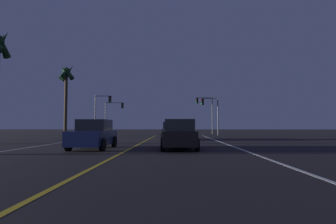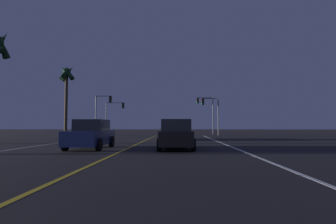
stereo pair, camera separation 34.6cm
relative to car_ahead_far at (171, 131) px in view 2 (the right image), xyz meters
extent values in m
cube|color=silver|center=(4.05, -11.33, -0.82)|extent=(0.16, 43.95, 0.01)
cube|color=silver|center=(-8.70, -11.33, -0.82)|extent=(0.16, 43.95, 0.01)
cube|color=gold|center=(-2.32, -11.33, -0.82)|extent=(0.16, 43.95, 0.01)
cylinder|color=black|center=(-0.90, 1.41, -0.48)|extent=(0.22, 0.68, 0.68)
cylinder|color=black|center=(0.90, 1.41, -0.48)|extent=(0.22, 0.68, 0.68)
cylinder|color=black|center=(-0.90, -1.29, -0.48)|extent=(0.22, 0.68, 0.68)
cylinder|color=black|center=(0.90, -1.29, -0.48)|extent=(0.22, 0.68, 0.68)
cube|color=#38383D|center=(0.00, 0.06, -0.16)|extent=(1.80, 4.30, 0.80)
cube|color=black|center=(0.00, -0.19, 0.56)|extent=(1.60, 2.10, 0.64)
cube|color=red|center=(-0.60, -2.04, -0.06)|extent=(0.24, 0.08, 0.16)
cube|color=red|center=(0.60, -2.04, -0.06)|extent=(0.24, 0.08, 0.16)
cylinder|color=black|center=(-0.34, -9.02, -0.48)|extent=(0.22, 0.68, 0.68)
cylinder|color=black|center=(1.46, -9.02, -0.48)|extent=(0.22, 0.68, 0.68)
cylinder|color=black|center=(-0.34, -11.72, -0.48)|extent=(0.22, 0.68, 0.68)
cylinder|color=black|center=(1.46, -11.72, -0.48)|extent=(0.22, 0.68, 0.68)
cube|color=black|center=(0.56, -10.37, -0.16)|extent=(1.80, 4.30, 0.80)
cube|color=black|center=(0.56, -10.62, 0.56)|extent=(1.60, 2.10, 0.64)
cube|color=red|center=(-0.04, -12.47, -0.06)|extent=(0.24, 0.08, 0.16)
cube|color=red|center=(1.16, -12.47, -0.06)|extent=(0.24, 0.08, 0.16)
cylinder|color=black|center=(-3.50, -11.86, -0.48)|extent=(0.22, 0.68, 0.68)
cylinder|color=black|center=(-5.30, -11.86, -0.48)|extent=(0.22, 0.68, 0.68)
cylinder|color=black|center=(-3.50, -9.16, -0.48)|extent=(0.22, 0.68, 0.68)
cylinder|color=black|center=(-5.30, -9.16, -0.48)|extent=(0.22, 0.68, 0.68)
cube|color=navy|center=(-4.40, -10.51, -0.16)|extent=(1.80, 4.30, 0.80)
cube|color=black|center=(-4.40, -10.26, 0.56)|extent=(1.60, 2.10, 0.64)
cube|color=red|center=(-3.80, -8.41, -0.06)|extent=(0.24, 0.08, 0.16)
cube|color=red|center=(-5.00, -8.41, -0.06)|extent=(0.24, 0.08, 0.16)
cylinder|color=#4C4C51|center=(6.19, 11.15, 1.75)|extent=(0.14, 0.14, 5.15)
cylinder|color=#4C4C51|center=(5.16, 11.15, 4.28)|extent=(2.06, 0.10, 0.10)
cube|color=black|center=(4.13, 11.15, 3.83)|extent=(0.28, 0.36, 0.90)
sphere|color=#3A0605|center=(3.97, 11.15, 4.13)|extent=(0.20, 0.20, 0.20)
sphere|color=#3C2706|center=(3.97, 11.15, 3.83)|extent=(0.20, 0.20, 0.20)
sphere|color=#19E059|center=(3.97, 11.15, 3.53)|extent=(0.20, 0.20, 0.20)
cylinder|color=#4C4C51|center=(-10.83, 11.15, 1.95)|extent=(0.14, 0.14, 5.55)
cylinder|color=#4C4C51|center=(-9.82, 11.15, 4.67)|extent=(2.02, 0.10, 0.10)
cube|color=black|center=(-8.81, 11.15, 4.22)|extent=(0.28, 0.36, 0.90)
sphere|color=#3A0605|center=(-8.65, 11.15, 4.52)|extent=(0.20, 0.20, 0.20)
sphere|color=#3C2706|center=(-8.65, 11.15, 4.22)|extent=(0.20, 0.20, 0.20)
sphere|color=#19E059|center=(-8.65, 11.15, 3.92)|extent=(0.20, 0.20, 0.20)
cylinder|color=#4C4C51|center=(6.19, 16.65, 2.10)|extent=(0.14, 0.14, 5.84)
cylinder|color=#4C4C51|center=(5.02, 16.65, 4.97)|extent=(2.35, 0.10, 0.10)
cube|color=black|center=(3.84, 16.65, 4.52)|extent=(0.28, 0.36, 0.90)
sphere|color=#3A0605|center=(3.68, 16.65, 4.82)|extent=(0.20, 0.20, 0.20)
sphere|color=#3C2706|center=(3.68, 16.65, 4.52)|extent=(0.20, 0.20, 0.20)
sphere|color=#19E059|center=(3.68, 16.65, 4.22)|extent=(0.20, 0.20, 0.20)
cylinder|color=#4C4C51|center=(-10.83, 16.65, 1.71)|extent=(0.14, 0.14, 5.07)
cylinder|color=#4C4C51|center=(-9.49, 16.65, 4.20)|extent=(2.69, 0.10, 0.10)
cube|color=black|center=(-8.15, 16.65, 3.75)|extent=(0.28, 0.36, 0.90)
sphere|color=#3A0605|center=(-7.99, 16.65, 4.05)|extent=(0.20, 0.20, 0.20)
sphere|color=#3C2706|center=(-7.99, 16.65, 3.75)|extent=(0.20, 0.20, 0.20)
sphere|color=#19E059|center=(-7.99, 16.65, 3.45)|extent=(0.20, 0.20, 0.20)
cone|color=#19381E|center=(-12.77, -6.27, 6.77)|extent=(0.72, 2.01, 2.14)
cone|color=#19381E|center=(-13.04, -5.99, 6.77)|extent=(1.71, 0.72, 2.20)
cylinder|color=#473826|center=(-12.60, 5.32, 2.95)|extent=(0.36, 0.36, 7.55)
sphere|color=#19381E|center=(-12.60, 5.32, 6.98)|extent=(0.90, 0.90, 0.90)
cone|color=#19381E|center=(-12.31, 5.28, 6.83)|extent=(0.81, 2.00, 1.63)
cone|color=#19381E|center=(-12.51, 5.60, 6.83)|extent=(1.93, 1.09, 2.10)
cone|color=#19381E|center=(-12.88, 5.43, 6.83)|extent=(1.06, 1.59, 1.86)
cone|color=#19381E|center=(-12.88, 5.20, 6.83)|extent=(1.14, 1.74, 1.45)
cone|color=#19381E|center=(-12.49, 5.04, 6.83)|extent=(1.70, 1.10, 1.64)
camera|label=1|loc=(0.31, -25.84, 0.52)|focal=28.65mm
camera|label=2|loc=(0.65, -25.84, 0.52)|focal=28.65mm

